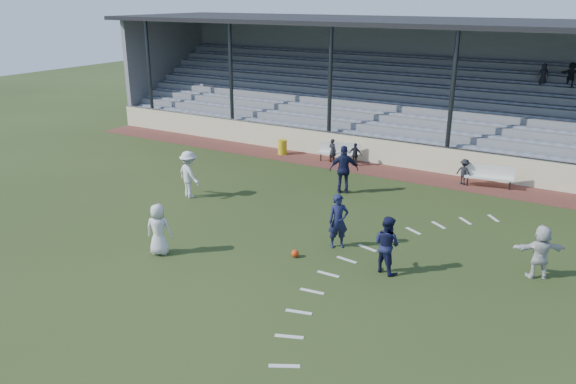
{
  "coord_description": "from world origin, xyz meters",
  "views": [
    {
      "loc": [
        9.33,
        -13.31,
        7.75
      ],
      "look_at": [
        0.0,
        2.5,
        1.3
      ],
      "focal_mm": 35.0,
      "sensor_mm": 36.0,
      "label": 1
    }
  ],
  "objects_px": {
    "bench_right": "(490,174)",
    "trash_bin": "(282,147)",
    "player_white_lead": "(159,229)",
    "player_navy_lead": "(338,221)",
    "bench_left": "(339,150)",
    "football": "(295,253)"
  },
  "relations": [
    {
      "from": "player_white_lead",
      "to": "player_navy_lead",
      "type": "height_order",
      "value": "player_navy_lead"
    },
    {
      "from": "bench_right",
      "to": "trash_bin",
      "type": "distance_m",
      "value": 10.29
    },
    {
      "from": "player_white_lead",
      "to": "player_navy_lead",
      "type": "distance_m",
      "value": 5.69
    },
    {
      "from": "bench_right",
      "to": "player_white_lead",
      "type": "relative_size",
      "value": 1.23
    },
    {
      "from": "player_white_lead",
      "to": "football",
      "type": "bearing_deg",
      "value": -174.79
    },
    {
      "from": "bench_left",
      "to": "player_white_lead",
      "type": "relative_size",
      "value": 1.22
    },
    {
      "from": "player_white_lead",
      "to": "player_navy_lead",
      "type": "relative_size",
      "value": 0.92
    },
    {
      "from": "trash_bin",
      "to": "player_white_lead",
      "type": "height_order",
      "value": "player_white_lead"
    },
    {
      "from": "bench_left",
      "to": "player_navy_lead",
      "type": "xyz_separation_m",
      "value": [
        4.25,
        -8.96,
        0.32
      ]
    },
    {
      "from": "trash_bin",
      "to": "player_navy_lead",
      "type": "xyz_separation_m",
      "value": [
        7.35,
        -8.71,
        0.51
      ]
    },
    {
      "from": "trash_bin",
      "to": "bench_left",
      "type": "bearing_deg",
      "value": 4.56
    },
    {
      "from": "football",
      "to": "player_white_lead",
      "type": "distance_m",
      "value": 4.34
    },
    {
      "from": "player_navy_lead",
      "to": "trash_bin",
      "type": "bearing_deg",
      "value": 90.17
    },
    {
      "from": "bench_left",
      "to": "bench_right",
      "type": "relative_size",
      "value": 1.0
    },
    {
      "from": "football",
      "to": "player_white_lead",
      "type": "relative_size",
      "value": 0.14
    },
    {
      "from": "bench_right",
      "to": "trash_bin",
      "type": "relative_size",
      "value": 2.73
    },
    {
      "from": "football",
      "to": "player_navy_lead",
      "type": "relative_size",
      "value": 0.13
    },
    {
      "from": "bench_right",
      "to": "football",
      "type": "bearing_deg",
      "value": -122.29
    },
    {
      "from": "bench_left",
      "to": "bench_right",
      "type": "height_order",
      "value": "same"
    },
    {
      "from": "trash_bin",
      "to": "football",
      "type": "xyz_separation_m",
      "value": [
        6.53,
        -10.07,
        -0.27
      ]
    },
    {
      "from": "bench_left",
      "to": "player_white_lead",
      "type": "bearing_deg",
      "value": -107.89
    },
    {
      "from": "football",
      "to": "player_white_lead",
      "type": "height_order",
      "value": "player_white_lead"
    }
  ]
}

